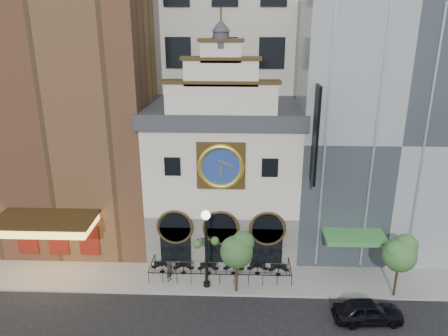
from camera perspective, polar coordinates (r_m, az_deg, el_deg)
ground at (r=32.59m, az=-0.67°, el=-16.40°), size 120.00×120.00×0.00m
sidewalk at (r=34.61m, az=-0.47°, el=-13.88°), size 44.00×5.00×0.15m
clock_building at (r=36.43m, az=-0.12°, el=-0.48°), size 12.60×8.78×18.65m
theater_building at (r=39.63m, az=-19.37°, el=8.92°), size 14.00×15.60×25.00m
retail_building at (r=39.25m, az=19.40°, el=5.14°), size 14.00×14.40×20.00m
office_tower at (r=46.45m, az=0.49°, el=20.52°), size 20.00×16.00×40.00m
cafe_railing at (r=34.32m, az=-0.47°, el=-13.15°), size 10.60×2.60×0.90m
bistro_0 at (r=34.98m, az=-8.10°, el=-12.66°), size 1.58×0.68×0.90m
bistro_1 at (r=34.67m, az=-5.33°, el=-12.86°), size 1.58×0.68×0.90m
bistro_2 at (r=34.49m, az=-2.10°, el=-12.96°), size 1.58×0.68×0.90m
bistro_3 at (r=34.47m, az=1.27°, el=-12.97°), size 1.58×0.68×0.90m
bistro_4 at (r=34.55m, az=4.40°, el=-12.94°), size 1.58×0.68×0.90m
bistro_5 at (r=34.56m, az=7.15°, el=-13.04°), size 1.58×0.68×0.90m
car_right at (r=31.42m, az=18.31°, el=-17.34°), size 4.64×2.16×1.54m
pedestrian at (r=33.73m, az=-7.15°, el=-13.19°), size 0.65×0.72×1.66m
lamppost at (r=31.41m, az=-2.35°, el=-9.45°), size 1.84×1.15×6.09m
tree_left at (r=31.07m, az=1.74°, el=-10.56°), size 2.41×2.32×4.65m
tree_right at (r=32.94m, az=22.04°, el=-10.20°), size 2.43×2.34×4.68m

